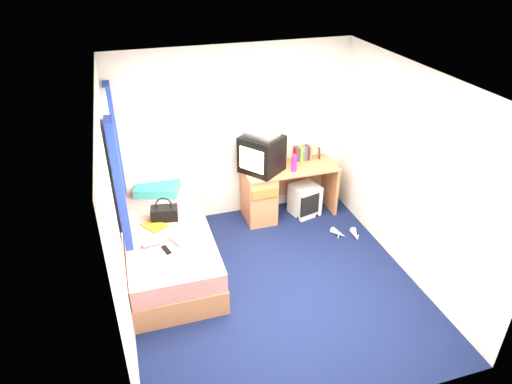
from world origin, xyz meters
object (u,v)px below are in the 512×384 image
object	(u,v)px
bed	(169,249)
storage_cube	(305,200)
magazine	(154,225)
pink_water_bottle	(294,164)
desk	(270,191)
handbag	(164,213)
colour_swatch_fan	(169,258)
aerosol_can	(278,161)
towel	(188,234)
pillow	(157,189)
vcr	(262,134)
remote_control	(166,250)
water_bottle	(152,243)
picture_frame	(319,153)
white_heels	(347,234)
crt_tv	(262,154)

from	to	relation	value
bed	storage_cube	world-z (taller)	bed
magazine	pink_water_bottle	bearing A→B (deg)	13.44
desk	handbag	bearing A→B (deg)	-161.95
bed	colour_swatch_fan	bearing A→B (deg)	-94.40
aerosol_can	towel	bearing A→B (deg)	-144.88
bed	towel	distance (m)	0.46
pillow	vcr	bearing A→B (deg)	-6.77
magazine	desk	bearing A→B (deg)	20.10
pink_water_bottle	aerosol_can	distance (m)	0.24
remote_control	handbag	bearing A→B (deg)	67.73
colour_swatch_fan	remote_control	xyz separation A→B (m)	(-0.01, 0.14, 0.00)
pillow	remote_control	distance (m)	1.31
pillow	vcr	xyz separation A→B (m)	(1.41, -0.17, 0.68)
water_bottle	pink_water_bottle	bearing A→B (deg)	23.04
pink_water_bottle	handbag	distance (m)	1.85
magazine	water_bottle	xyz separation A→B (m)	(-0.06, -0.39, 0.03)
picture_frame	colour_swatch_fan	size ratio (longest dim) A/B	0.64
water_bottle	remote_control	bearing A→B (deg)	-46.18
bed	magazine	xyz separation A→B (m)	(-0.13, 0.13, 0.28)
vcr	water_bottle	distance (m)	2.01
picture_frame	white_heels	distance (m)	1.23
crt_tv	colour_swatch_fan	distance (m)	1.98
white_heels	pillow	bearing A→B (deg)	157.66
handbag	magazine	distance (m)	0.20
pink_water_bottle	aerosol_can	world-z (taller)	pink_water_bottle
towel	aerosol_can	bearing A→B (deg)	35.12
vcr	white_heels	size ratio (longest dim) A/B	1.16
pink_water_bottle	towel	distance (m)	1.82
desk	crt_tv	size ratio (longest dim) A/B	1.93
picture_frame	desk	bearing A→B (deg)	-153.42
pillow	remote_control	bearing A→B (deg)	-92.35
bed	crt_tv	xyz separation A→B (m)	(1.40, 0.74, 0.73)
vcr	picture_frame	size ratio (longest dim) A/B	2.94
desk	colour_swatch_fan	distance (m)	2.03
picture_frame	colour_swatch_fan	world-z (taller)	picture_frame
vcr	towel	size ratio (longest dim) A/B	1.25
picture_frame	remote_control	world-z (taller)	picture_frame
pillow	desk	xyz separation A→B (m)	(1.53, -0.17, -0.20)
storage_cube	white_heels	size ratio (longest dim) A/B	1.27
vcr	remote_control	size ratio (longest dim) A/B	2.58
vcr	water_bottle	bearing A→B (deg)	-93.93
desk	towel	bearing A→B (deg)	-143.35
handbag	colour_swatch_fan	distance (m)	0.79
handbag	white_heels	world-z (taller)	handbag
water_bottle	magazine	bearing A→B (deg)	80.88
storage_cube	magazine	bearing A→B (deg)	179.61
pink_water_bottle	towel	xyz separation A→B (m)	(-1.59, -0.83, -0.27)
water_bottle	storage_cube	bearing A→B (deg)	22.36
pink_water_bottle	storage_cube	bearing A→B (deg)	15.71
bed	pillow	world-z (taller)	pillow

